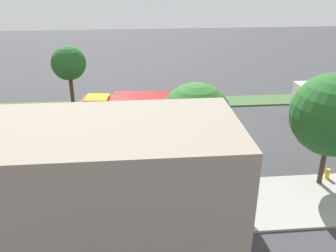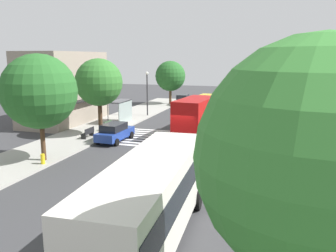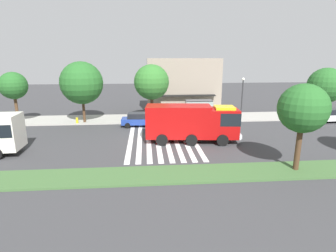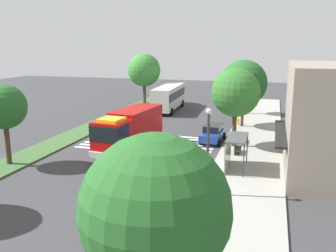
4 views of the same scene
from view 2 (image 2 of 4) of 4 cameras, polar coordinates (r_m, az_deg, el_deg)
The scene contains 20 objects.
ground_plane at distance 29.70m, azimuth 1.95°, elevation -2.96°, with size 120.00×120.00×0.00m, color #38383A.
sidewalk at distance 33.40m, azimuth -14.12°, elevation -1.56°, with size 60.00×5.33×0.14m, color #9E9B93.
median_strip at distance 28.75m, azimuth 18.40°, elevation -3.89°, with size 60.00×3.00×0.14m, color #3D6033.
crosswalk at distance 31.05m, azimuth 2.65°, elevation -2.32°, with size 6.75×12.44×0.01m.
fire_truck at distance 33.41m, azimuth 5.41°, elevation 2.18°, with size 9.22×3.47×3.60m.
parked_car_west at distance 30.66m, azimuth -8.84°, elevation -1.01°, with size 4.47×2.12×1.64m.
parked_car_mid at distance 52.93m, azimuth 2.50°, elevation 4.37°, with size 4.60×2.19×1.73m.
transit_bus at distance 13.71m, azimuth -2.87°, elevation -11.41°, with size 10.31×3.20×3.46m.
bus_stop_shelter at distance 38.53m, azimuth -7.55°, elevation 3.14°, with size 3.50×1.40×2.46m.
bench_near_shelter at distance 35.20m, azimuth -10.17°, elevation 0.13°, with size 1.60×0.50×0.90m.
bench_west_of_shelter at distance 32.07m, azimuth -13.13°, elevation -1.09°, with size 1.60×0.50×0.90m.
street_lamp at distance 42.91m, azimuth -3.48°, elevation 6.08°, with size 0.36×0.36×5.44m.
storefront_building at distance 40.28m, azimuth -16.87°, elevation 6.08°, with size 10.71×6.16×7.93m.
sidewalk_tree_west at distance 25.27m, azimuth -20.60°, elevation 5.38°, with size 5.17×5.17×7.48m.
sidewalk_tree_center at distance 32.41m, azimuth -11.41°, elevation 7.09°, with size 4.37×4.37×7.12m.
sidewalk_tree_east at distance 53.75m, azimuth 0.39°, elevation 8.29°, with size 4.66×4.66×6.64m.
median_tree_far_west at distance 7.70m, azimuth 23.63°, elevation -5.14°, with size 5.11×5.11×7.75m.
median_tree_west at distance 38.59m, azimuth 18.53°, elevation 6.75°, with size 3.43×3.43×6.23m.
median_tree_center at distance 47.63m, azimuth 18.34°, elevation 8.00°, with size 4.39×4.39×7.08m.
fire_hydrant at distance 25.17m, azimuth -20.09°, elevation -5.16°, with size 0.28×0.28×0.70m, color gold.
Camera 2 is at (-27.79, -7.44, 7.37)m, focal length 36.69 mm.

